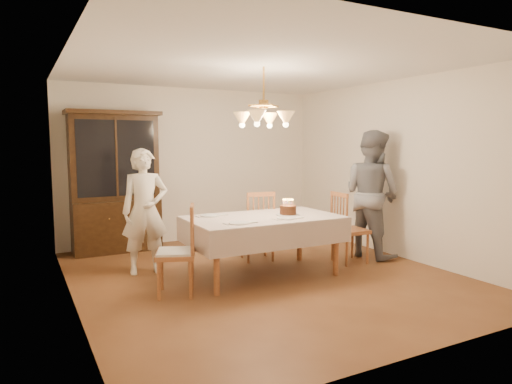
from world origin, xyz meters
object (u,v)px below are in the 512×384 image
china_hutch (115,184)px  elderly_woman (145,211)px  chair_far_side (257,229)px  birthday_cake (288,211)px  dining_table (263,222)px

china_hutch → elderly_woman: china_hutch is taller
china_hutch → elderly_woman: size_ratio=1.34×
china_hutch → chair_far_side: bearing=-42.3°
elderly_woman → birthday_cake: (1.61, -0.90, 0.01)m
birthday_cake → elderly_woman: bearing=150.8°
china_hutch → chair_far_side: china_hutch is taller
chair_far_side → birthday_cake: size_ratio=3.33×
china_hutch → birthday_cake: china_hutch is taller
china_hutch → chair_far_side: (1.68, -1.53, -0.60)m
birthday_cake → chair_far_side: bearing=91.6°
chair_far_side → elderly_woman: elderly_woman is taller
dining_table → birthday_cake: bearing=-10.6°
china_hutch → elderly_woman: (0.10, -1.42, -0.23)m
dining_table → elderly_woman: elderly_woman is taller
elderly_woman → china_hutch: bearing=99.3°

